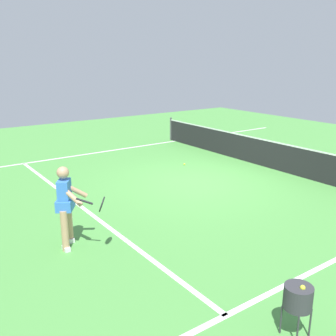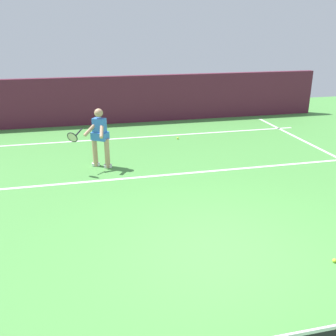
# 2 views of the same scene
# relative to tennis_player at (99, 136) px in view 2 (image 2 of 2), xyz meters

# --- Properties ---
(ground_plane) EXTENTS (24.85, 24.85, 0.00)m
(ground_plane) POSITION_rel_tennis_player_xyz_m (-1.67, 4.48, -0.85)
(ground_plane) COLOR #4C9342
(court_back_wall) EXTENTS (14.74, 0.24, 1.75)m
(court_back_wall) POSITION_rel_tennis_player_xyz_m (-1.67, -4.78, 0.03)
(court_back_wall) COLOR #561E33
(court_back_wall) RESTS_ON ground
(baseline_marking) EXTENTS (10.74, 0.10, 0.01)m
(baseline_marking) POSITION_rel_tennis_player_xyz_m (-1.67, -2.58, -0.84)
(baseline_marking) COLOR white
(baseline_marking) RESTS_ON ground
(service_line_marking) EXTENTS (9.74, 0.10, 0.01)m
(service_line_marking) POSITION_rel_tennis_player_xyz_m (-1.67, 0.97, -0.84)
(service_line_marking) COLOR white
(service_line_marking) RESTS_ON ground
(tennis_player) EXTENTS (1.08, 0.77, 1.55)m
(tennis_player) POSITION_rel_tennis_player_xyz_m (0.00, 0.00, 0.00)
(tennis_player) COLOR tan
(tennis_player) RESTS_ON ground
(tennis_ball_near) EXTENTS (0.07, 0.07, 0.07)m
(tennis_ball_near) POSITION_rel_tennis_player_xyz_m (-2.63, -2.08, -0.81)
(tennis_ball_near) COLOR #D1E533
(tennis_ball_near) RESTS_ON ground
(tennis_ball_mid) EXTENTS (0.07, 0.07, 0.07)m
(tennis_ball_mid) POSITION_rel_tennis_player_xyz_m (-3.27, 5.25, -0.81)
(tennis_ball_mid) COLOR #D1E533
(tennis_ball_mid) RESTS_ON ground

